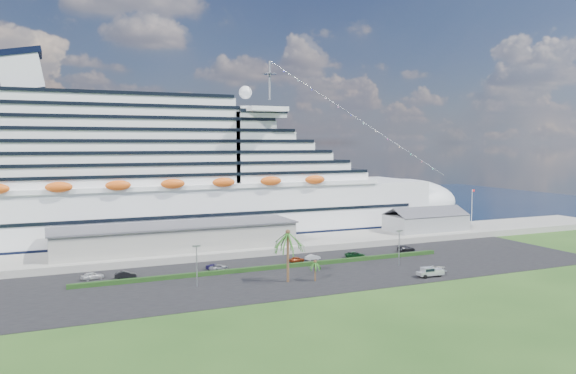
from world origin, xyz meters
name	(u,v)px	position (x,y,z in m)	size (l,w,h in m)	color
ground	(340,282)	(0.00, 0.00, 0.00)	(420.00, 420.00, 0.00)	#214416
asphalt_lot	(316,271)	(0.00, 11.00, 0.06)	(140.00, 38.00, 0.12)	black
wharf	(269,245)	(0.00, 40.00, 0.90)	(240.00, 20.00, 1.80)	gray
water	(189,211)	(0.00, 130.00, 0.01)	(420.00, 160.00, 0.02)	black
cruise_ship	(170,184)	(-21.53, 64.00, 16.69)	(191.00, 38.00, 54.00)	silver
terminal_building	(177,236)	(-25.00, 40.00, 5.01)	(61.00, 15.00, 6.30)	gray
port_shed	(426,222)	(52.00, 40.00, 4.40)	(24.00, 12.31, 7.37)	gray
flagpole	(472,207)	(70.04, 40.00, 8.27)	(1.08, 0.16, 12.00)	silver
hedge	(275,267)	(-8.00, 16.00, 0.57)	(88.00, 1.10, 0.90)	black
lamp_post_left	(197,260)	(-28.00, 8.00, 5.34)	(1.60, 0.35, 8.27)	gray
lamp_post_right	(399,243)	(20.00, 8.00, 5.34)	(1.60, 0.35, 8.27)	gray
palm_tall	(288,238)	(-10.00, 4.00, 9.20)	(8.82, 8.82, 11.13)	#47301E
palm_short	(315,264)	(-4.50, 2.50, 3.67)	(3.53, 3.53, 4.56)	#47301E
parked_car_0	(92,276)	(-46.64, 22.20, 0.91)	(1.85, 4.61, 1.57)	#B2B2B4
parked_car_1	(126,275)	(-40.15, 20.69, 0.86)	(1.56, 4.48, 1.48)	black
parked_car_2	(219,267)	(-19.93, 20.16, 0.74)	(2.07, 4.48, 1.25)	gray
parked_car_3	(215,266)	(-20.44, 21.35, 0.75)	(1.76, 4.33, 1.26)	#1A1448
parked_car_4	(297,259)	(-0.33, 20.89, 0.77)	(1.54, 3.82, 1.30)	maroon
parked_car_5	(313,257)	(4.27, 21.45, 0.75)	(1.32, 3.80, 1.25)	silver
parked_car_6	(355,255)	(15.16, 19.67, 0.84)	(2.38, 5.16, 1.43)	black
parked_car_7	(406,248)	(31.67, 21.58, 0.86)	(2.07, 5.09, 1.48)	black
pickup_truck	(430,272)	(19.49, -4.10, 1.25)	(5.93, 2.47, 2.05)	black
boat_trailer	(435,269)	(22.21, -2.54, 1.30)	(6.23, 4.08, 1.79)	gray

